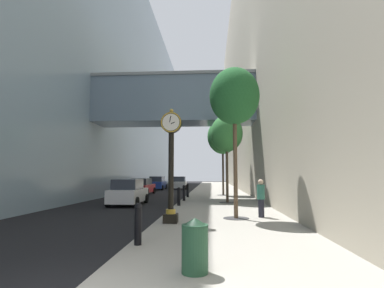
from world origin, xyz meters
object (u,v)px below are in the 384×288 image
Objects in this scene: street_clock at (171,159)px; street_tree_mid_near at (227,134)px; bollard_fifth at (184,193)px; street_tree_near at (234,97)px; pedestrian_walking at (261,197)px; car_silver_far at (179,183)px; trash_bin at (195,244)px; street_tree_mid_far at (223,137)px; car_red_near at (142,187)px; bollard_fourth at (179,196)px; bollard_sixth at (188,190)px; bollard_nearest at (138,223)px; bollard_third at (171,201)px; car_blue_trailing at (157,183)px; car_white_mid at (128,192)px.

street_clock is 9.17m from street_tree_mid_near.
street_tree_near is (3.04, -8.45, 4.77)m from bollard_fifth.
street_tree_near reaches higher than bollard_fifth.
car_silver_far is (-6.59, 27.09, -0.19)m from pedestrian_walking.
trash_bin is (1.29, -5.90, -1.96)m from street_clock.
car_silver_far is at bearing 96.68° from trash_bin.
car_silver_far is (-2.40, 19.07, 0.11)m from bollard_fifth.
street_tree_mid_far is 1.53× the size of car_red_near.
car_silver_far reaches higher than bollard_fourth.
bollard_sixth is 13.11m from street_tree_near.
trash_bin is at bearing -84.99° from bollard_sixth.
bollard_fourth is (0.00, 10.12, 0.00)m from bollard_nearest.
bollard_sixth is 15.88m from car_silver_far.
car_silver_far reaches higher than bollard_fifth.
car_red_near reaches higher than trash_bin.
bollard_sixth is (0.00, 10.12, 0.00)m from bollard_third.
street_tree_mid_far is (3.04, 2.53, 4.77)m from bollard_sixth.
street_tree_mid_near is 21.14m from car_blue_trailing.
street_tree_near reaches higher than street_clock.
trash_bin is (1.67, -12.32, -0.05)m from bollard_fourth.
street_tree_mid_near is 7.82m from pedestrian_walking.
street_tree_mid_near reaches higher than street_clock.
bollard_fourth is 0.27× the size of car_silver_far.
bollard_third and bollard_fifth have the same top height.
bollard_fifth is (0.00, 6.74, 0.00)m from bollard_third.
car_silver_far reaches higher than car_red_near.
street_clock reaches higher than car_white_mid.
bollard_nearest and bollard_fifth have the same top height.
trash_bin is (-1.37, -21.59, -4.82)m from street_tree_mid_far.
street_tree_mid_near is at bearing 72.65° from street_clock.
street_tree_mid_far reaches higher than bollard_third.
car_silver_far is at bearing 112.46° from street_tree_mid_far.
street_tree_mid_near is (3.04, 5.47, 4.06)m from bollard_third.
bollard_fourth is at bearing -90.00° from bollard_fifth.
bollard_third is 1.00× the size of bollard_sixth.
bollard_fifth is 0.27× the size of car_silver_far.
car_red_near is at bearing 113.21° from bollard_fourth.
street_tree_near is 1.51× the size of car_blue_trailing.
bollard_fourth is 1.00× the size of bollard_sixth.
street_tree_mid_near reaches higher than car_red_near.
street_tree_mid_near is 13.15m from car_red_near.
street_tree_near is at bearing -159.86° from pedestrian_walking.
bollard_fifth is 1.00× the size of bollard_sixth.
street_tree_near reaches higher than car_white_mid.
car_blue_trailing is at bearing 99.40° from bollard_nearest.
street_tree_near reaches higher than trash_bin.
bollard_fourth is 0.17× the size of street_tree_near.
street_tree_mid_far reaches higher than trash_bin.
street_clock reaches higher than car_red_near.
pedestrian_walking is at bearing -48.00° from bollard_fourth.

